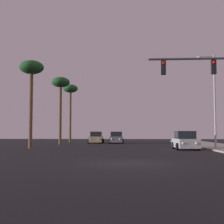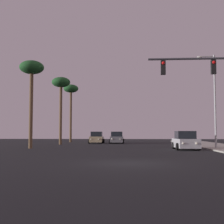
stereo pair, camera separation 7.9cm
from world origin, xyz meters
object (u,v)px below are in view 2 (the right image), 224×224
palm_tree_far (71,92)px  palm_tree_near (32,72)px  car_grey (117,138)px  palm_tree_mid (61,86)px  car_silver (185,141)px  car_tan (97,138)px  street_lamp (214,96)px  traffic_light_mast (221,83)px

palm_tree_far → palm_tree_near: size_ratio=1.08×
car_grey → palm_tree_mid: size_ratio=0.49×
car_silver → palm_tree_near: 16.21m
car_tan → palm_tree_mid: size_ratio=0.49×
car_silver → palm_tree_far: bearing=-57.0°
palm_tree_near → street_lamp: bearing=2.3°
car_silver → traffic_light_mast: (0.74, -9.00, 3.91)m
street_lamp → palm_tree_near: street_lamp is taller
traffic_light_mast → palm_tree_near: (-15.45, 10.03, 2.82)m
street_lamp → palm_tree_mid: size_ratio=1.03×
traffic_light_mast → palm_tree_mid: (-14.83, 20.03, 2.95)m
traffic_light_mast → street_lamp: 11.02m
palm_tree_mid → street_lamp: bearing=-28.4°
car_tan → street_lamp: street_lamp is taller
car_grey → palm_tree_mid: 11.18m
car_grey → palm_tree_near: (-7.66, -15.33, 6.74)m
palm_tree_near → palm_tree_far: bearing=90.1°
street_lamp → car_tan: bearing=131.6°
traffic_light_mast → palm_tree_far: (-15.50, 30.03, 3.46)m
car_tan → street_lamp: size_ratio=0.48×
car_grey → car_silver: (7.05, -16.36, 0.00)m
car_grey → palm_tree_far: 11.65m
car_grey → car_tan: bearing=-2.4°
car_silver → street_lamp: bearing=-152.0°
traffic_light_mast → car_silver: bearing=94.7°
street_lamp → car_silver: bearing=-150.0°
car_tan → car_silver: bearing=119.2°
car_tan → palm_tree_mid: 9.64m
car_silver → car_tan: 19.24m
traffic_light_mast → palm_tree_near: size_ratio=0.75×
car_tan → palm_tree_far: 9.91m
car_tan → palm_tree_far: bearing=-46.2°
traffic_light_mast → street_lamp: street_lamp is taller
car_grey → palm_tree_near: bearing=62.5°
car_grey → palm_tree_far: (-7.71, 4.67, 7.38)m
traffic_light_mast → palm_tree_mid: palm_tree_mid is taller
car_silver → street_lamp: (3.05, 1.76, 4.36)m
palm_tree_near → car_tan: bearing=73.0°
car_silver → palm_tree_near: palm_tree_near is taller
car_grey → street_lamp: (10.10, -14.60, 4.36)m
car_silver → traffic_light_mast: traffic_light_mast is taller
palm_tree_mid → palm_tree_far: size_ratio=0.94×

